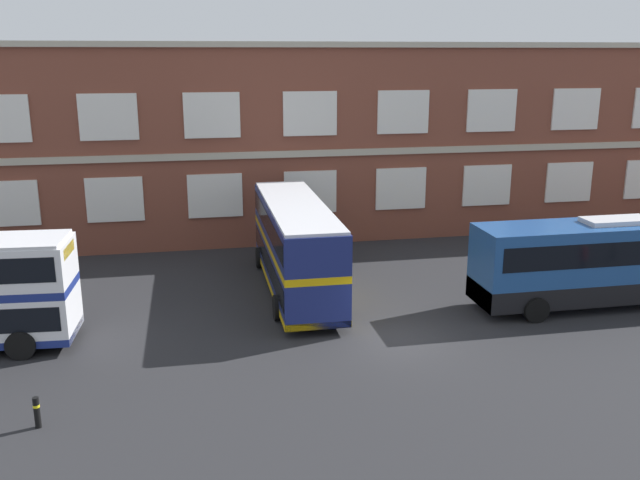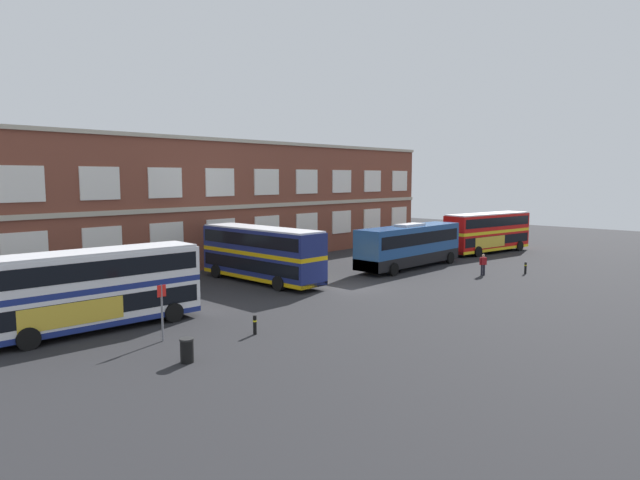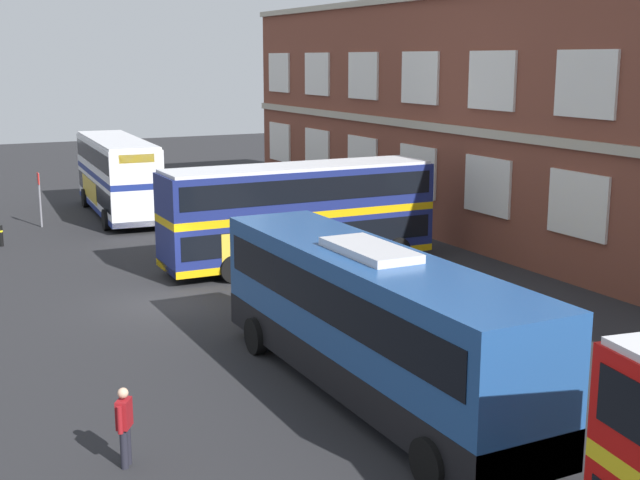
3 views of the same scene
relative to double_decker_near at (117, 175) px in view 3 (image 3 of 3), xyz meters
name	(u,v)px [view 3 (image 3 of 3)]	position (x,y,z in m)	size (l,w,h in m)	color
ground_plane	(223,295)	(17.16, -0.57, -2.15)	(120.00, 120.00, 0.00)	#232326
brick_terminal_building	(611,129)	(19.11, 15.41, 3.22)	(52.25, 8.19, 11.03)	brown
double_decker_near	(117,175)	(0.00, 0.00, 0.00)	(11.15, 3.41, 4.07)	silver
double_decker_middle	(299,213)	(14.44, 3.71, 0.00)	(2.94, 11.02, 4.07)	navy
touring_coach	(369,321)	(27.33, -0.56, -0.24)	(12.01, 2.90, 3.80)	navy
waiting_passenger	(125,423)	(28.32, -6.84, -1.22)	(0.59, 0.43, 1.70)	black
bus_stand_flag	(40,194)	(1.50, -4.21, -0.51)	(0.44, 0.10, 2.70)	slate
safety_bollard_east	(1,235)	(5.21, -6.53, -1.66)	(0.19, 0.19, 0.95)	black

